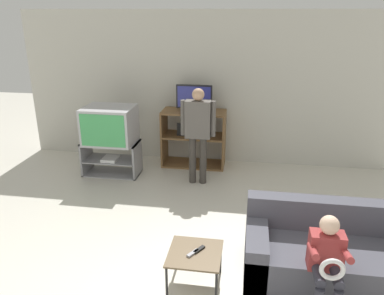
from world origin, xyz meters
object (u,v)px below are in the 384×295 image
at_px(snack_table, 195,256).
at_px(remote_control_white, 193,253).
at_px(person_standing_adult, 198,128).
at_px(television_main, 110,125).
at_px(couch, 335,255).
at_px(tv_stand, 112,158).
at_px(media_shelf, 194,138).
at_px(person_seated_child, 327,259).
at_px(television_flat, 194,99).
at_px(remote_control_black, 199,250).

height_order(snack_table, remote_control_white, remote_control_white).
bearing_deg(person_standing_adult, remote_control_white, -83.09).
bearing_deg(television_main, snack_table, -54.65).
height_order(snack_table, couch, couch).
bearing_deg(person_standing_adult, tv_stand, 175.21).
relative_size(television_main, snack_table, 1.53).
xyz_separation_m(media_shelf, person_seated_child, (1.66, -3.20, 0.04)).
xyz_separation_m(media_shelf, television_flat, (0.01, 0.01, 0.69)).
bearing_deg(television_main, couch, -34.14).
xyz_separation_m(television_main, television_flat, (1.27, 0.61, 0.34)).
height_order(snack_table, person_standing_adult, person_standing_adult).
xyz_separation_m(remote_control_black, couch, (1.34, 0.31, -0.13)).
relative_size(television_main, remote_control_white, 5.46).
bearing_deg(media_shelf, person_standing_adult, -76.18).
xyz_separation_m(tv_stand, snack_table, (1.77, -2.48, 0.07)).
relative_size(person_standing_adult, person_seated_child, 1.64).
xyz_separation_m(television_main, media_shelf, (1.27, 0.60, -0.35)).
xyz_separation_m(remote_control_white, person_standing_adult, (-0.29, 2.38, 0.52)).
bearing_deg(couch, media_shelf, 124.29).
xyz_separation_m(tv_stand, couch, (3.14, -2.13, -0.01)).
bearing_deg(remote_control_black, tv_stand, 158.94).
relative_size(media_shelf, television_flat, 1.79).
xyz_separation_m(television_main, remote_control_black, (1.78, -2.42, -0.46)).
relative_size(television_flat, person_seated_child, 0.66).
xyz_separation_m(television_main, snack_table, (1.75, -2.46, -0.51)).
distance_m(tv_stand, television_main, 0.58).
relative_size(couch, person_seated_child, 1.95).
bearing_deg(remote_control_white, snack_table, 88.07).
height_order(television_main, couch, television_main).
relative_size(television_main, remote_control_black, 5.46).
distance_m(person_standing_adult, person_seated_child, 2.92).
height_order(television_main, remote_control_white, television_main).
relative_size(television_main, person_standing_adult, 0.52).
xyz_separation_m(remote_control_black, remote_control_white, (-0.05, -0.07, 0.00)).
bearing_deg(snack_table, person_standing_adult, 97.39).
height_order(tv_stand, remote_control_white, tv_stand).
distance_m(remote_control_black, remote_control_white, 0.08).
bearing_deg(remote_control_black, remote_control_white, -95.97).
xyz_separation_m(remote_control_white, person_seated_child, (1.20, -0.11, 0.15)).
bearing_deg(media_shelf, television_main, -154.55).
bearing_deg(media_shelf, snack_table, -81.09).
distance_m(media_shelf, television_flat, 0.69).
height_order(media_shelf, person_seated_child, media_shelf).
bearing_deg(tv_stand, television_main, -36.70).
bearing_deg(remote_control_black, couch, 45.37).
bearing_deg(television_main, media_shelf, 25.45).
xyz_separation_m(tv_stand, television_flat, (1.29, 0.60, 0.91)).
xyz_separation_m(snack_table, person_standing_adult, (-0.31, 2.35, 0.57)).
relative_size(couch, person_standing_adult, 1.18).
bearing_deg(remote_control_black, television_flat, 132.00).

